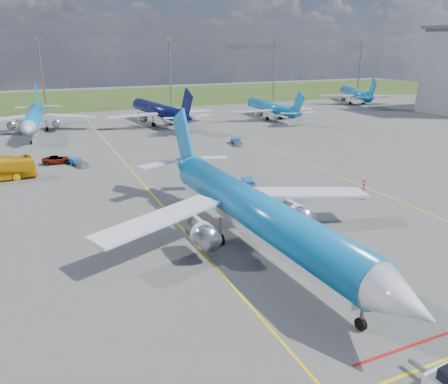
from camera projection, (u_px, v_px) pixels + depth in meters
name	position (u px, v px, depth m)	size (l,w,h in m)	color
ground	(209.00, 259.00, 43.17)	(400.00, 400.00, 0.00)	#51514F
grass_strip	(69.00, 99.00, 173.48)	(400.00, 80.00, 0.01)	#2D4719
taxiway_lines	(143.00, 183.00, 67.30)	(60.25, 160.00, 0.02)	yellow
floodlight_masts	(109.00, 71.00, 138.56)	(202.20, 0.50, 22.70)	slate
warning_post	(364.00, 189.00, 59.54)	(0.50, 0.50, 3.00)	red
bg_jet_nnw	(36.00, 133.00, 105.58)	(30.63, 40.20, 10.53)	#0D71BB
bg_jet_n	(159.00, 124.00, 117.89)	(31.03, 40.72, 10.67)	#070A3E
bg_jet_ne	(270.00, 118.00, 127.36)	(26.32, 34.54, 9.05)	#0D71BB
bg_jet_ene	(354.00, 103.00, 161.06)	(29.29, 38.44, 10.07)	#0D71BB
main_airliner	(256.00, 250.00, 45.15)	(34.49, 45.26, 11.85)	#0D71BB
service_car_b	(57.00, 160.00, 78.13)	(2.38, 5.17, 1.44)	#999999
service_car_c	(215.00, 177.00, 68.37)	(1.70, 4.18, 1.21)	#999999
baggage_tug_w	(249.00, 185.00, 64.18)	(2.85, 5.55, 1.20)	#1A53A0
baggage_tug_c	(78.00, 163.00, 76.76)	(2.96, 5.40, 1.17)	#185893
baggage_tug_e	(236.00, 142.00, 93.40)	(2.63, 5.45, 1.18)	#184C94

